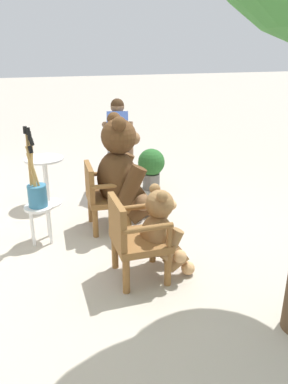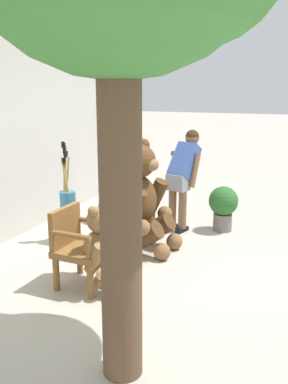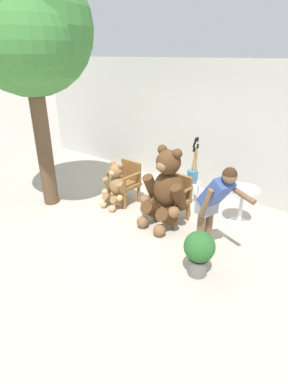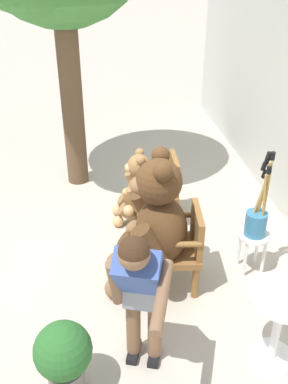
{
  "view_description": "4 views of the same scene",
  "coord_description": "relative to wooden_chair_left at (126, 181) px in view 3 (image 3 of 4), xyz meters",
  "views": [
    {
      "loc": [
        -3.71,
        1.75,
        2.18
      ],
      "look_at": [
        -0.14,
        0.44,
        0.73
      ],
      "focal_mm": 35.0,
      "sensor_mm": 36.0,
      "label": 1
    },
    {
      "loc": [
        -4.38,
        -1.54,
        2.13
      ],
      "look_at": [
        0.31,
        0.31,
        0.87
      ],
      "focal_mm": 40.0,
      "sensor_mm": 36.0,
      "label": 2
    },
    {
      "loc": [
        3.32,
        -3.53,
        2.88
      ],
      "look_at": [
        0.32,
        0.18,
        0.66
      ],
      "focal_mm": 28.0,
      "sensor_mm": 36.0,
      "label": 3
    },
    {
      "loc": [
        3.98,
        -0.06,
        3.03
      ],
      "look_at": [
        -0.3,
        0.47,
        0.57
      ],
      "focal_mm": 40.0,
      "sensor_mm": 36.0,
      "label": 4
    }
  ],
  "objects": [
    {
      "name": "teddy_bear_small",
      "position": [
        -0.01,
        -0.29,
        0.0
      ],
      "size": [
        0.57,
        0.55,
        0.95
      ],
      "color": "olive",
      "rests_on": "ground"
    },
    {
      "name": "wooden_chair_left",
      "position": [
        0.0,
        0.0,
        0.0
      ],
      "size": [
        0.58,
        0.55,
        0.86
      ],
      "color": "brown",
      "rests_on": "ground"
    },
    {
      "name": "wooden_chair_right",
      "position": [
        1.21,
        -0.0,
        0.0
      ],
      "size": [
        0.61,
        0.57,
        0.86
      ],
      "color": "brown",
      "rests_on": "ground"
    },
    {
      "name": "ground_plane",
      "position": [
        0.6,
        -0.71,
        -0.46
      ],
      "size": [
        60.0,
        60.0,
        0.0
      ],
      "primitive_type": "plane",
      "color": "#B2A899"
    },
    {
      "name": "potted_plant",
      "position": [
        2.37,
        -1.1,
        -0.07
      ],
      "size": [
        0.44,
        0.44,
        0.68
      ],
      "color": "slate",
      "rests_on": "ground"
    },
    {
      "name": "patio_tree",
      "position": [
        -1.09,
        -1.11,
        2.74
      ],
      "size": [
        2.35,
        2.24,
        4.39
      ],
      "color": "brown",
      "rests_on": "ground"
    },
    {
      "name": "white_stool",
      "position": [
        1.12,
        0.81,
        -0.11
      ],
      "size": [
        0.34,
        0.34,
        0.46
      ],
      "color": "white",
      "rests_on": "ground"
    },
    {
      "name": "round_side_table",
      "position": [
        2.27,
        0.6,
        -0.01
      ],
      "size": [
        0.56,
        0.56,
        0.72
      ],
      "color": "white",
      "rests_on": "ground"
    },
    {
      "name": "brush_bucket",
      "position": [
        1.12,
        0.81,
        0.21
      ],
      "size": [
        0.22,
        0.22,
        0.94
      ],
      "color": "teal",
      "rests_on": "white_stool"
    },
    {
      "name": "person_visitor",
      "position": [
        2.24,
        -0.5,
        0.43
      ],
      "size": [
        0.88,
        0.49,
        1.49
      ],
      "color": "black",
      "rests_on": "ground"
    },
    {
      "name": "teddy_bear_large",
      "position": [
        1.2,
        -0.26,
        0.26
      ],
      "size": [
        0.88,
        0.86,
        1.46
      ],
      "color": "#4C3019",
      "rests_on": "ground"
    },
    {
      "name": "back_wall",
      "position": [
        0.6,
        1.69,
        0.94
      ],
      "size": [
        10.0,
        0.16,
        2.8
      ],
      "primitive_type": "cube",
      "color": "beige",
      "rests_on": "ground"
    }
  ]
}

